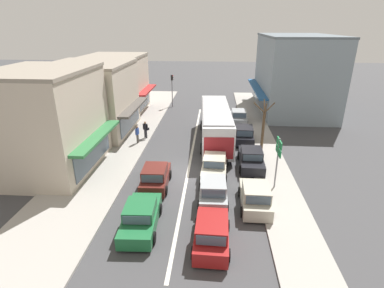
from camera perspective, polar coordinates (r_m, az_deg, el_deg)
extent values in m
plane|color=#3F3F42|center=(22.04, -0.86, -5.91)|extent=(140.00, 140.00, 0.00)
cube|color=silver|center=(25.63, -0.04, -1.72)|extent=(0.20, 28.00, 0.01)
cube|color=#A39E96|center=(28.71, -13.38, 0.47)|extent=(5.20, 44.00, 0.14)
cube|color=#A39E96|center=(27.73, 13.17, -0.30)|extent=(2.80, 44.00, 0.12)
cube|color=beige|center=(24.03, -25.89, 3.58)|extent=(6.26, 7.94, 7.25)
cube|color=#2D703D|center=(22.75, -17.67, 1.36)|extent=(1.10, 7.30, 0.20)
cube|color=#425160|center=(23.37, -18.27, -1.60)|extent=(0.06, 6.35, 1.80)
cube|color=gray|center=(23.26, -27.44, 12.34)|extent=(6.42, 7.94, 0.24)
cube|color=beige|center=(31.31, -18.48, 8.00)|extent=(7.29, 8.22, 6.67)
cube|color=#4C4742|center=(30.13, -11.08, 6.96)|extent=(1.10, 7.56, 0.20)
cube|color=#425160|center=(30.60, -11.66, 4.61)|extent=(0.06, 6.57, 1.80)
cube|color=gray|center=(30.72, -19.27, 14.24)|extent=(7.45, 8.22, 0.24)
cube|color=beige|center=(38.61, -14.07, 10.93)|extent=(6.42, 7.08, 6.63)
cube|color=maroon|center=(37.75, -8.61, 10.14)|extent=(1.10, 6.51, 0.20)
cube|color=#425160|center=(38.13, -9.12, 8.22)|extent=(0.06, 5.67, 1.80)
cube|color=gray|center=(38.14, -14.56, 15.99)|extent=(6.58, 7.08, 0.24)
cube|color=#84939E|center=(39.74, 18.91, 12.34)|extent=(7.82, 13.56, 8.84)
cube|color=#23568E|center=(39.21, 12.32, 10.32)|extent=(1.10, 12.47, 0.20)
cube|color=#425160|center=(39.54, 12.78, 8.45)|extent=(0.06, 10.85, 1.80)
cube|color=slate|center=(39.33, 19.76, 18.85)|extent=(7.98, 13.56, 0.24)
cube|color=silver|center=(27.67, 4.51, 3.92)|extent=(3.03, 10.91, 2.70)
cube|color=#425160|center=(27.54, 4.53, 4.72)|extent=(3.05, 10.48, 0.90)
cube|color=maroon|center=(22.65, 5.11, -0.83)|extent=(2.25, 0.17, 1.76)
cube|color=#A8A8AC|center=(27.26, 4.60, 6.74)|extent=(2.86, 10.04, 0.12)
cylinder|color=black|center=(31.21, 1.86, 3.63)|extent=(0.31, 0.97, 0.96)
cylinder|color=black|center=(31.32, 6.45, 3.57)|extent=(0.31, 0.97, 0.96)
cylinder|color=black|center=(25.29, 1.89, -0.89)|extent=(0.31, 0.97, 0.96)
cylinder|color=black|center=(25.44, 7.54, -0.94)|extent=(0.31, 0.97, 0.96)
cube|color=#561E19|center=(20.56, -6.89, -6.63)|extent=(1.74, 3.74, 0.76)
cube|color=#561E19|center=(19.97, -7.12, -5.28)|extent=(1.57, 1.94, 0.64)
cube|color=#425160|center=(20.83, -6.68, -4.06)|extent=(1.40, 0.10, 0.54)
cube|color=#425160|center=(19.13, -7.60, -6.61)|extent=(1.37, 0.10, 0.51)
cylinder|color=black|center=(21.77, -8.54, -5.64)|extent=(0.20, 0.62, 0.62)
cylinder|color=black|center=(21.51, -4.23, -5.78)|extent=(0.20, 0.62, 0.62)
cylinder|color=black|center=(19.87, -9.74, -8.59)|extent=(0.20, 0.62, 0.62)
cylinder|color=black|center=(19.59, -5.00, -8.81)|extent=(0.20, 0.62, 0.62)
cube|color=#B7B29E|center=(22.06, 4.28, -4.46)|extent=(1.92, 4.28, 0.72)
cube|color=#B7B29E|center=(21.69, 4.32, -3.02)|extent=(1.65, 1.87, 0.60)
cube|color=#425160|center=(22.52, 4.45, -2.03)|extent=(1.44, 0.13, 0.51)
cube|color=#425160|center=(20.86, 4.17, -4.08)|extent=(1.41, 0.13, 0.48)
cylinder|color=black|center=(23.33, 2.34, -3.41)|extent=(0.21, 0.63, 0.62)
cylinder|color=black|center=(23.27, 6.57, -3.62)|extent=(0.21, 0.63, 0.62)
cylinder|color=black|center=(21.09, 1.73, -6.34)|extent=(0.21, 0.63, 0.62)
cylinder|color=black|center=(21.02, 6.43, -6.58)|extent=(0.21, 0.63, 0.62)
cube|color=maroon|center=(15.63, 3.77, -16.90)|extent=(1.72, 3.73, 0.76)
cube|color=maroon|center=(14.96, 3.79, -15.53)|extent=(1.56, 1.93, 0.64)
cube|color=#425160|center=(15.74, 3.92, -13.38)|extent=(1.40, 0.09, 0.54)
cube|color=#425160|center=(14.20, 3.64, -17.91)|extent=(1.37, 0.09, 0.51)
cylinder|color=black|center=(16.66, 0.98, -14.92)|extent=(0.19, 0.62, 0.62)
cylinder|color=black|center=(16.64, 6.82, -15.16)|extent=(0.19, 0.62, 0.62)
cylinder|color=black|center=(14.96, 0.23, -20.02)|extent=(0.19, 0.62, 0.62)
cylinder|color=black|center=(14.93, 6.93, -20.30)|extent=(0.19, 0.62, 0.62)
cube|color=#1E6638|center=(16.89, -9.67, -13.88)|extent=(1.92, 4.28, 0.72)
cube|color=#1E6638|center=(16.43, -9.88, -12.22)|extent=(1.64, 1.87, 0.60)
cube|color=#425160|center=(17.18, -9.29, -10.51)|extent=(1.44, 0.13, 0.51)
cube|color=#425160|center=(15.70, -10.53, -14.10)|extent=(1.41, 0.13, 0.48)
cylinder|color=black|center=(18.18, -11.59, -11.92)|extent=(0.21, 0.63, 0.62)
cylinder|color=black|center=(17.88, -6.10, -12.18)|extent=(0.21, 0.63, 0.62)
cylinder|color=black|center=(16.22, -13.59, -16.84)|extent=(0.21, 0.63, 0.62)
cylinder|color=black|center=(15.89, -7.31, -17.28)|extent=(0.21, 0.63, 0.62)
cube|color=#9EA3A8|center=(18.91, 4.01, -9.28)|extent=(1.72, 3.73, 0.76)
cube|color=#9EA3A8|center=(18.29, 4.08, -7.89)|extent=(1.56, 1.93, 0.64)
cube|color=#425160|center=(19.14, 4.05, -6.44)|extent=(1.40, 0.09, 0.54)
cube|color=#425160|center=(17.46, 4.11, -9.48)|extent=(1.37, 0.09, 0.51)
cylinder|color=black|center=(19.97, 1.59, -8.09)|extent=(0.19, 0.62, 0.62)
cylinder|color=black|center=(20.00, 6.34, -8.17)|extent=(0.19, 0.62, 0.62)
cylinder|color=black|center=(18.08, 1.37, -11.62)|extent=(0.19, 0.62, 0.62)
cylinder|color=black|center=(18.12, 6.67, -11.70)|extent=(0.19, 0.62, 0.62)
cube|color=#B7B29E|center=(18.68, 11.87, -10.18)|extent=(1.67, 3.71, 0.76)
cube|color=#B7B29E|center=(18.06, 12.15, -8.80)|extent=(1.53, 1.91, 0.64)
cube|color=#425160|center=(18.90, 11.82, -7.30)|extent=(1.40, 0.07, 0.54)
cube|color=#425160|center=(17.24, 12.52, -10.45)|extent=(1.37, 0.07, 0.51)
cylinder|color=black|center=(19.64, 9.07, -8.95)|extent=(0.18, 0.62, 0.62)
cylinder|color=black|center=(19.84, 13.85, -9.01)|extent=(0.18, 0.62, 0.62)
cylinder|color=black|center=(17.77, 9.53, -12.62)|extent=(0.18, 0.62, 0.62)
cylinder|color=black|center=(18.00, 14.86, -12.63)|extent=(0.18, 0.62, 0.62)
cube|color=black|center=(23.54, 11.17, -3.06)|extent=(1.79, 4.23, 0.72)
cube|color=black|center=(23.18, 11.31, -1.69)|extent=(1.59, 1.83, 0.60)
cube|color=#425160|center=(24.03, 11.11, -0.81)|extent=(1.44, 0.08, 0.51)
cube|color=#425160|center=(22.35, 11.52, -2.64)|extent=(1.40, 0.08, 0.48)
cylinder|color=black|center=(24.69, 8.89, -2.18)|extent=(0.19, 0.62, 0.62)
cylinder|color=black|center=(24.87, 12.85, -2.31)|extent=(0.19, 0.62, 0.62)
cylinder|color=black|center=(22.42, 9.22, -4.82)|extent=(0.19, 0.62, 0.62)
cylinder|color=black|center=(22.61, 13.58, -4.93)|extent=(0.19, 0.62, 0.62)
cube|color=black|center=(28.34, 9.82, 1.45)|extent=(1.77, 3.76, 0.76)
cube|color=black|center=(27.83, 9.94, 2.59)|extent=(1.59, 1.95, 0.64)
cube|color=#425160|center=(28.74, 9.85, 3.23)|extent=(1.40, 0.11, 0.54)
cube|color=#425160|center=(26.91, 10.04, 1.90)|extent=(1.37, 0.11, 0.51)
cylinder|color=black|center=(29.42, 8.10, 1.90)|extent=(0.20, 0.63, 0.62)
cylinder|color=black|center=(29.52, 11.28, 1.76)|extent=(0.20, 0.63, 0.62)
cylinder|color=black|center=(27.34, 8.18, 0.31)|extent=(0.20, 0.63, 0.62)
cylinder|color=black|center=(27.45, 11.60, 0.16)|extent=(0.20, 0.63, 0.62)
cube|color=#9EA3A8|center=(33.67, 8.84, 4.84)|extent=(1.65, 3.70, 0.76)
cube|color=#9EA3A8|center=(33.19, 8.94, 5.84)|extent=(1.53, 1.90, 0.64)
cube|color=#425160|center=(34.12, 8.83, 6.29)|extent=(1.40, 0.06, 0.54)
cube|color=#425160|center=(32.26, 9.07, 5.36)|extent=(1.37, 0.06, 0.51)
cylinder|color=black|center=(34.74, 7.34, 5.09)|extent=(0.18, 0.62, 0.62)
cylinder|color=black|center=(34.87, 10.04, 5.00)|extent=(0.18, 0.62, 0.62)
cylinder|color=black|center=(32.62, 7.51, 3.96)|extent=(0.18, 0.62, 0.62)
cylinder|color=black|center=(32.76, 10.38, 3.86)|extent=(0.18, 0.62, 0.62)
cylinder|color=gray|center=(39.66, -3.81, 10.02)|extent=(0.12, 0.12, 4.20)
cube|color=black|center=(39.33, -3.87, 12.51)|extent=(0.24, 0.24, 0.68)
sphere|color=red|center=(39.28, -3.67, 12.84)|extent=(0.13, 0.13, 0.13)
sphere|color=black|center=(39.31, -3.67, 12.53)|extent=(0.13, 0.13, 0.13)
sphere|color=black|center=(39.35, -3.66, 12.21)|extent=(0.13, 0.13, 0.13)
cylinder|color=gray|center=(20.29, 15.85, -3.72)|extent=(0.10, 0.10, 3.60)
cube|color=#19753D|center=(19.69, 16.31, 0.20)|extent=(0.08, 1.40, 0.44)
cube|color=white|center=(19.70, 16.44, 0.19)|extent=(0.01, 1.10, 0.10)
cube|color=#19753D|center=(19.89, 16.14, -1.28)|extent=(0.08, 1.40, 0.44)
cube|color=white|center=(19.90, 16.27, -1.28)|extent=(0.01, 1.10, 0.10)
cylinder|color=brown|center=(26.36, 13.34, 2.29)|extent=(0.24, 0.24, 3.38)
cylinder|color=brown|center=(26.12, 13.63, 7.08)|extent=(0.10, 0.89, 1.02)
cylinder|color=brown|center=(25.81, 14.59, 6.71)|extent=(0.84, 0.10, 0.94)
cylinder|color=brown|center=(25.43, 13.86, 6.62)|extent=(0.10, 0.72, 0.98)
cylinder|color=brown|center=(25.68, 12.70, 6.76)|extent=(1.01, 0.10, 0.91)
cylinder|color=#333338|center=(28.87, -8.95, 1.99)|extent=(0.14, 0.14, 0.84)
cylinder|color=#333338|center=(28.77, -8.67, 1.93)|extent=(0.14, 0.14, 0.84)
cube|color=black|center=(28.59, -8.89, 3.27)|extent=(0.42, 0.35, 0.56)
sphere|color=#9E7051|center=(28.47, -8.94, 4.04)|extent=(0.22, 0.22, 0.22)
cylinder|color=black|center=(28.74, -9.27, 3.35)|extent=(0.09, 0.09, 0.54)
cylinder|color=black|center=(28.45, -8.51, 3.20)|extent=(0.09, 0.09, 0.54)
cube|color=black|center=(28.48, -8.36, 2.84)|extent=(0.19, 0.26, 0.22)
cylinder|color=#4C4742|center=(27.78, -10.24, 1.09)|extent=(0.14, 0.14, 0.84)
cylinder|color=#4C4742|center=(27.63, -10.38, 0.96)|extent=(0.14, 0.14, 0.84)
cube|color=#3351A8|center=(27.47, -10.41, 2.38)|extent=(0.27, 0.39, 0.56)
sphere|color=brown|center=(27.34, -10.47, 3.17)|extent=(0.22, 0.22, 0.22)
cylinder|color=#3351A8|center=(27.67, -10.21, 2.55)|extent=(0.09, 0.09, 0.54)
cylinder|color=#3351A8|center=(27.26, -10.61, 2.22)|extent=(0.09, 0.09, 0.54)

